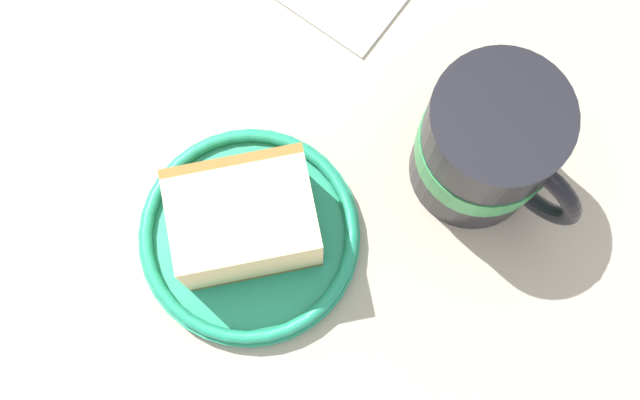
# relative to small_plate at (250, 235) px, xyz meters

# --- Properties ---
(ground_plane) EXTENTS (1.28, 1.28, 0.03)m
(ground_plane) POSITION_rel_small_plate_xyz_m (0.02, 0.02, -0.03)
(ground_plane) COLOR tan
(small_plate) EXTENTS (0.14, 0.14, 0.02)m
(small_plate) POSITION_rel_small_plate_xyz_m (0.00, 0.00, 0.00)
(small_plate) COLOR #1E8C66
(small_plate) RESTS_ON ground_plane
(cake_slice) EXTENTS (0.10, 0.10, 0.06)m
(cake_slice) POSITION_rel_small_plate_xyz_m (-0.00, 0.00, 0.03)
(cake_slice) COLOR #9E662D
(cake_slice) RESTS_ON small_plate
(tea_mug) EXTENTS (0.11, 0.08, 0.11)m
(tea_mug) POSITION_rel_small_plate_xyz_m (0.10, 0.12, 0.04)
(tea_mug) COLOR black
(tea_mug) RESTS_ON ground_plane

